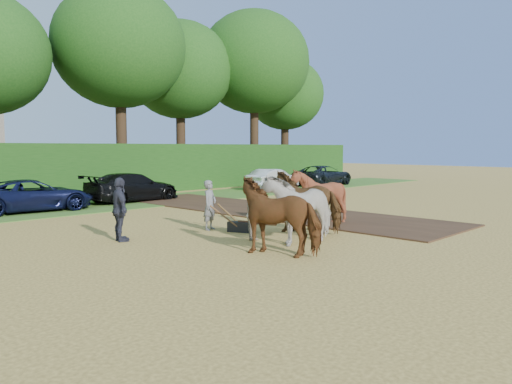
# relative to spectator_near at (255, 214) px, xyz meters

# --- Properties ---
(ground) EXTENTS (120.00, 120.00, 0.00)m
(ground) POSITION_rel_spectator_near_xyz_m (3.73, -2.61, -0.76)
(ground) COLOR gold
(ground) RESTS_ON ground
(earth_strip) EXTENTS (4.50, 17.00, 0.05)m
(earth_strip) POSITION_rel_spectator_near_xyz_m (5.23, 4.39, -0.74)
(earth_strip) COLOR #472D1C
(earth_strip) RESTS_ON ground
(grass_verge) EXTENTS (50.00, 5.00, 0.03)m
(grass_verge) POSITION_rel_spectator_near_xyz_m (3.73, 11.39, -0.75)
(grass_verge) COLOR #38601E
(grass_verge) RESTS_ON ground
(hedgerow) EXTENTS (46.00, 1.60, 3.00)m
(hedgerow) POSITION_rel_spectator_near_xyz_m (3.73, 15.89, 0.74)
(hedgerow) COLOR #14380F
(hedgerow) RESTS_ON ground
(spectator_near) EXTENTS (0.94, 0.94, 1.53)m
(spectator_near) POSITION_rel_spectator_near_xyz_m (0.00, 0.00, 0.00)
(spectator_near) COLOR tan
(spectator_near) RESTS_ON ground
(spectator_far) EXTENTS (0.73, 1.20, 1.90)m
(spectator_far) POSITION_rel_spectator_near_xyz_m (-3.08, 2.60, 0.19)
(spectator_far) COLOR #282A36
(spectator_far) RESTS_ON ground
(plough_team) EXTENTS (6.70, 5.78, 2.02)m
(plough_team) POSITION_rel_spectator_near_xyz_m (1.33, -0.65, 0.24)
(plough_team) COLOR brown
(plough_team) RESTS_ON ground
(parked_cars) EXTENTS (36.17, 3.10, 1.48)m
(parked_cars) POSITION_rel_spectator_near_xyz_m (5.06, 11.46, -0.05)
(parked_cars) COLOR silver
(parked_cars) RESTS_ON ground
(treeline) EXTENTS (48.70, 10.60, 14.21)m
(treeline) POSITION_rel_spectator_near_xyz_m (2.04, 19.07, 8.21)
(treeline) COLOR #382616
(treeline) RESTS_ON ground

